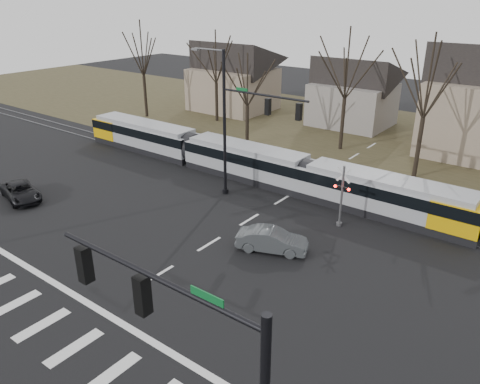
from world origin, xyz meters
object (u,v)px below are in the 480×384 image
Objects in this scene: sedan at (272,240)px; rail_crossing_signal at (341,198)px; suv at (21,192)px; tram at (245,160)px.

sedan is 5.58m from rail_crossing_signal.
tram is at bearing -23.21° from suv.
tram is at bearing 161.87° from rail_crossing_signal.
sedan is 18.79m from suv.
suv is (-10.04, -13.16, -0.85)m from tram.
tram is at bearing 22.41° from sedan.
sedan is 1.07× the size of rail_crossing_signal.
rail_crossing_signal is at bearing -49.21° from suv.
tram is 16.58m from suv.
rail_crossing_signal is (19.84, 9.95, 1.29)m from suv.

